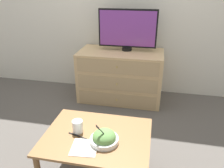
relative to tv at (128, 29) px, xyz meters
name	(u,v)px	position (x,y,z in m)	size (l,w,h in m)	color
ground_plane	(117,88)	(-0.17, 0.24, -0.97)	(12.00, 12.00, 0.00)	#56514C
wall_back	(118,0)	(-0.17, 0.27, 0.33)	(12.00, 0.05, 2.60)	silver
dresser	(120,76)	(-0.07, -0.08, -0.62)	(1.12, 0.60, 0.69)	tan
tv	(128,29)	(0.00, 0.00, 0.00)	(0.76, 0.13, 0.53)	black
coffee_table	(97,141)	(-0.02, -1.52, -0.60)	(0.83, 0.63, 0.43)	olive
takeout_bowl	(104,138)	(0.06, -1.59, -0.50)	(0.21, 0.21, 0.17)	silver
drink_cup	(78,127)	(-0.18, -1.50, -0.49)	(0.08, 0.08, 0.10)	beige
napkin	(84,147)	(-0.07, -1.67, -0.54)	(0.20, 0.20, 0.00)	silver
knife	(78,136)	(-0.16, -1.56, -0.54)	(0.16, 0.06, 0.01)	black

